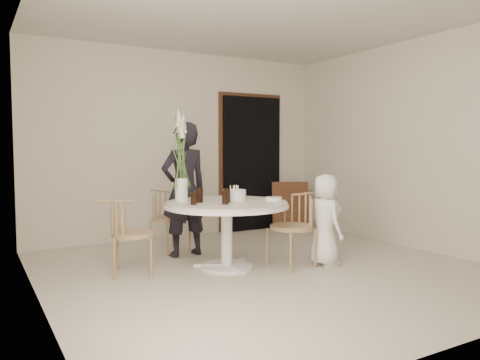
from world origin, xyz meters
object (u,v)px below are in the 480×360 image
boy (325,220)px  chair_far (165,211)px  chair_right (299,218)px  girl (184,189)px  birthday_cake (235,195)px  flower_vase (181,157)px  table (227,212)px  chair_left (122,226)px

boy → chair_far: bearing=45.9°
chair_right → girl: size_ratio=0.50×
girl → boy: (1.17, -1.21, -0.30)m
girl → birthday_cake: girl is taller
birthday_cake → flower_vase: flower_vase is taller
chair_right → table: bearing=-117.0°
table → chair_left: (-1.04, 0.33, -0.11)m
flower_vase → chair_far: bearing=79.3°
girl → boy: 1.71m
chair_left → boy: size_ratio=0.77×
chair_far → birthday_cake: size_ratio=3.08×
chair_right → chair_left: 1.90m
chair_far → birthday_cake: birthday_cake is taller
girl → chair_left: bearing=23.4°
table → flower_vase: (-0.42, 0.24, 0.59)m
chair_far → flower_vase: 1.23m
chair_far → chair_right: bearing=-71.3°
chair_far → flower_vase: size_ratio=0.76×
chair_right → boy: bearing=52.0°
chair_far → birthday_cake: (0.36, -1.18, 0.29)m
chair_far → chair_left: bearing=-147.4°
table → chair_far: chair_far is taller
chair_far → girl: (0.09, -0.42, 0.31)m
girl → chair_far: bearing=-82.2°
boy → birthday_cake: 1.05m
girl → boy: girl is taller
girl → birthday_cake: (0.27, -0.76, -0.02)m
chair_right → birthday_cake: 0.76m
chair_left → flower_vase: flower_vase is taller
chair_far → girl: 0.53m
girl → flower_vase: flower_vase is taller
chair_far → boy: boy is taller
flower_vase → chair_left: bearing=171.4°
table → boy: 1.11m
chair_right → girl: girl is taller
table → birthday_cake: (0.12, 0.05, 0.17)m
chair_left → flower_vase: 0.94m
birthday_cake → flower_vase: bearing=160.4°
birthday_cake → chair_right: bearing=-25.5°
chair_far → flower_vase: bearing=-116.0°
boy → chair_left: bearing=78.4°
table → chair_far: 1.25m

